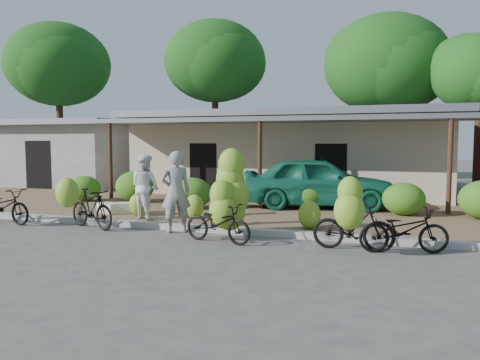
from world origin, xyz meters
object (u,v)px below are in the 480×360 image
object	(u,v)px
tree_far_center	(213,60)
tree_center_right	(382,63)
bike_left	(87,205)
sack_far	(109,208)
bystander	(145,186)
bike_right	(352,220)
teal_van	(318,182)
bike_far_left	(0,203)
tree_back_left	(57,63)
bike_center	(226,203)
vendor	(176,192)
bike_far_right	(404,230)
tree_near_right	(476,71)
sack_near	(127,208)

from	to	relation	value
tree_far_center	tree_center_right	xyz separation A→B (m)	(9.00, 0.50, -0.54)
bike_left	sack_far	world-z (taller)	bike_left
bystander	bike_right	bearing A→B (deg)	-175.76
tree_center_right	teal_van	xyz separation A→B (m)	(-1.46, -10.41, -5.19)
bike_left	teal_van	distance (m)	6.92
tree_far_center	teal_van	distance (m)	13.71
tree_far_center	bike_far_left	size ratio (longest dim) A/B	4.75
tree_back_left	tree_center_right	xyz separation A→B (m)	(17.00, 3.50, -0.33)
tree_center_right	sack_far	distance (m)	16.27
tree_center_right	sack_far	xyz separation A→B (m)	(-6.95, -13.51, -5.84)
bike_center	vendor	xyz separation A→B (m)	(-1.42, 0.39, 0.16)
tree_center_right	sack_far	world-z (taller)	tree_center_right
tree_center_right	vendor	world-z (taller)	tree_center_right
sack_far	vendor	bearing A→B (deg)	-26.35
tree_center_right	tree_far_center	bearing A→B (deg)	-176.82
vendor	teal_van	bearing A→B (deg)	-154.25
tree_far_center	bike_center	size ratio (longest dim) A/B	4.31
bike_center	bike_far_right	world-z (taller)	bike_center
bystander	tree_far_center	bearing A→B (deg)	-54.61
tree_far_center	bike_far_right	size ratio (longest dim) A/B	4.80
bike_far_left	bike_center	world-z (taller)	bike_center
tree_far_center	sack_far	world-z (taller)	tree_far_center
tree_center_right	bike_far_left	distance (m)	18.68
bike_left	bystander	xyz separation A→B (m)	(0.91, 1.28, 0.38)
tree_far_center	bike_far_left	xyz separation A→B (m)	(0.03, -14.92, -6.08)
bike_far_left	teal_van	xyz separation A→B (m)	(7.51, 5.01, 0.35)
sack_far	bike_left	bearing A→B (deg)	-72.42
bike_far_right	sack_far	world-z (taller)	bike_far_right
tree_near_right	bike_center	xyz separation A→B (m)	(-6.69, -13.31, -4.42)
teal_van	bike_far_right	bearing A→B (deg)	-164.14
bystander	teal_van	xyz separation A→B (m)	(4.03, 3.56, -0.07)
bike_far_left	tree_far_center	bearing A→B (deg)	5.83
sack_far	vendor	xyz separation A→B (m)	(2.84, -1.41, 0.72)
tree_near_right	teal_van	world-z (taller)	tree_near_right
bike_far_right	sack_near	world-z (taller)	bike_far_right
tree_center_right	bike_left	distance (m)	17.43
bike_far_right	bystander	bearing A→B (deg)	63.24
teal_van	sack_far	bearing A→B (deg)	108.26
bike_center	bike_right	distance (m)	2.80
vendor	bike_far_right	bearing A→B (deg)	141.52
sack_far	bystander	xyz separation A→B (m)	(1.46, -0.47, 0.72)
tree_back_left	bike_far_left	bearing A→B (deg)	-56.05
tree_center_right	sack_near	bearing A→B (deg)	-115.72
tree_back_left	sack_near	size ratio (longest dim) A/B	10.08
tree_near_right	tree_center_right	bearing A→B (deg)	153.43
vendor	sack_near	bearing A→B (deg)	-67.38
bike_far_left	bystander	bearing A→B (deg)	-61.67
bystander	tree_near_right	bearing A→B (deg)	-107.63
tree_far_center	tree_near_right	world-z (taller)	tree_far_center
bike_far_left	teal_van	distance (m)	9.04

